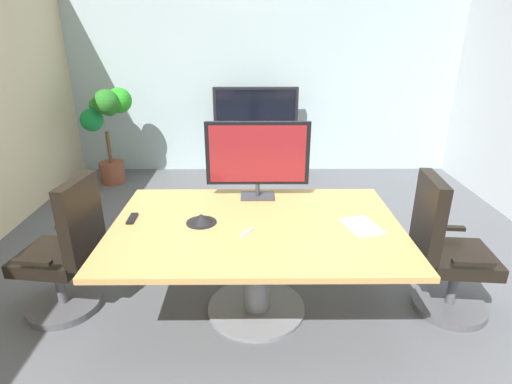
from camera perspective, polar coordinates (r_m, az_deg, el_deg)
name	(u,v)px	position (r m, az deg, el deg)	size (l,w,h in m)	color
ground_plane	(273,297)	(3.47, 2.44, -14.48)	(7.74, 7.74, 0.00)	#515459
wall_back_glass_partition	(264,76)	(6.19, 1.14, 15.92)	(5.74, 0.10, 2.83)	#9EB2B7
conference_table	(256,244)	(3.02, 0.03, -7.30)	(2.08, 1.38, 0.75)	#B2894C
office_chair_left	(66,259)	(3.40, -25.03, -8.45)	(0.62, 0.60, 1.09)	#4C4C51
office_chair_right	(445,258)	(3.41, 25.01, -8.36)	(0.61, 0.59, 1.09)	#4C4C51
tv_monitor	(258,156)	(3.29, 0.23, 5.12)	(0.84, 0.18, 0.64)	#333338
wall_display_unit	(256,147)	(6.02, -0.04, 6.31)	(1.20, 0.36, 1.31)	#B7BABC
potted_plant	(108,121)	(5.97, -20.07, 9.31)	(0.70, 0.63, 1.34)	brown
conference_phone	(201,219)	(2.97, -7.68, -3.77)	(0.22, 0.22, 0.07)	black
remote_control	(132,218)	(3.14, -16.97, -3.56)	(0.05, 0.17, 0.02)	black
whiteboard_marker	(247,233)	(2.80, -1.33, -5.74)	(0.13, 0.02, 0.02)	silver
paper_notepad	(362,226)	(3.00, 14.62, -4.63)	(0.21, 0.30, 0.01)	white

